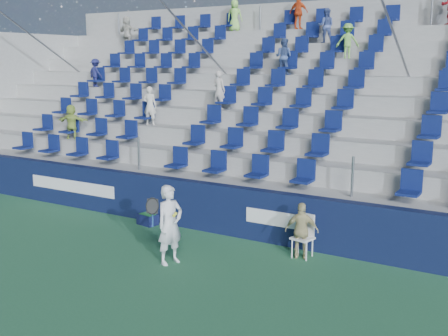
{
  "coord_description": "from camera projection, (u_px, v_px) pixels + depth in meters",
  "views": [
    {
      "loc": [
        6.8,
        -8.11,
        4.16
      ],
      "look_at": [
        0.2,
        2.8,
        1.7
      ],
      "focal_mm": 45.0,
      "sensor_mm": 36.0,
      "label": 1
    }
  ],
  "objects": [
    {
      "name": "grandstand",
      "position": [
        308.0,
        126.0,
        17.58
      ],
      "size": [
        24.0,
        8.17,
        6.63
      ],
      "color": "#A3A39D",
      "rests_on": "ground"
    },
    {
      "name": "line_judge_chair",
      "position": [
        304.0,
        232.0,
        12.01
      ],
      "size": [
        0.48,
        0.49,
        0.93
      ],
      "color": "white",
      "rests_on": "ground"
    },
    {
      "name": "sponsor_wall",
      "position": [
        224.0,
        209.0,
        13.59
      ],
      "size": [
        24.0,
        0.32,
        1.2
      ],
      "color": "#10183B",
      "rests_on": "ground"
    },
    {
      "name": "ground",
      "position": [
        142.0,
        275.0,
        11.06
      ],
      "size": [
        70.0,
        70.0,
        0.0
      ],
      "primitive_type": "plane",
      "color": "#2D6942",
      "rests_on": "ground"
    },
    {
      "name": "tennis_player",
      "position": [
        170.0,
        225.0,
        11.53
      ],
      "size": [
        0.69,
        0.69,
        1.66
      ],
      "color": "silver",
      "rests_on": "ground"
    },
    {
      "name": "ball_bin",
      "position": [
        148.0,
        219.0,
        14.39
      ],
      "size": [
        0.55,
        0.4,
        0.28
      ],
      "color": "#10153C",
      "rests_on": "ground"
    },
    {
      "name": "line_judge",
      "position": [
        302.0,
        231.0,
        11.87
      ],
      "size": [
        0.77,
        0.52,
        1.21
      ],
      "primitive_type": "imported",
      "rotation": [
        0.0,
        0.0,
        3.48
      ],
      "color": "tan",
      "rests_on": "ground"
    }
  ]
}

